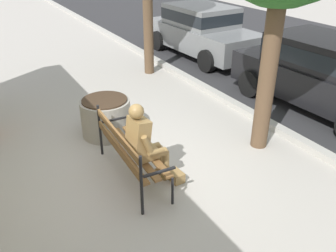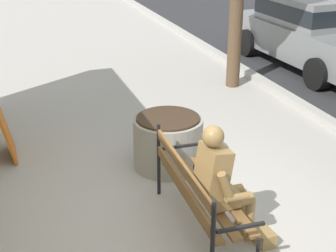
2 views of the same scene
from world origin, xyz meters
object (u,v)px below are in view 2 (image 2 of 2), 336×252
at_px(bronze_statue_seated, 225,187).
at_px(parked_car_grey, 312,29).
at_px(concrete_planter, 168,142).
at_px(leaning_signboard, 5,128).
at_px(park_bench, 196,189).

bearing_deg(bronze_statue_seated, parked_car_grey, 138.80).
bearing_deg(concrete_planter, bronze_statue_seated, -0.51).
bearing_deg(concrete_planter, leaning_signboard, -116.49).
distance_m(bronze_statue_seated, concrete_planter, 1.83).
distance_m(park_bench, bronze_statue_seated, 0.35).
bearing_deg(concrete_planter, parked_car_grey, 126.97).
relative_size(park_bench, concrete_planter, 1.92).
distance_m(park_bench, concrete_planter, 1.58).
bearing_deg(park_bench, concrete_planter, 171.61).
xyz_separation_m(bronze_statue_seated, parked_car_grey, (-5.26, 4.61, 0.17)).
bearing_deg(parked_car_grey, park_bench, -43.90).
bearing_deg(leaning_signboard, bronze_statue_seated, 35.99).
relative_size(park_bench, leaning_signboard, 2.02).
bearing_deg(bronze_statue_seated, leaning_signboard, -144.01).
distance_m(park_bench, leaning_signboard, 3.19).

